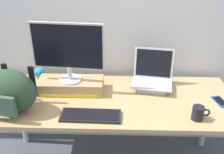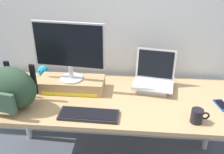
{
  "view_description": "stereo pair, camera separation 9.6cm",
  "coord_description": "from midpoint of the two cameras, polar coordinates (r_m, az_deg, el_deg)",
  "views": [
    {
      "loc": [
        0.05,
        -1.68,
        1.8
      ],
      "look_at": [
        0.0,
        0.0,
        0.91
      ],
      "focal_mm": 41.77,
      "sensor_mm": 36.0,
      "label": 1
    },
    {
      "loc": [
        0.15,
        -1.67,
        1.8
      ],
      "look_at": [
        0.0,
        0.0,
        0.91
      ],
      "focal_mm": 41.77,
      "sensor_mm": 36.0,
      "label": 2
    }
  ],
  "objects": [
    {
      "name": "external_keyboard",
      "position": [
        1.79,
        -6.25,
        -8.41
      ],
      "size": [
        0.41,
        0.16,
        0.02
      ],
      "rotation": [
        0.0,
        0.0,
        -0.02
      ],
      "color": "black",
      "rests_on": "desk"
    },
    {
      "name": "back_wall",
      "position": [
        2.2,
        -0.9,
        14.94
      ],
      "size": [
        7.0,
        0.1,
        2.6
      ],
      "primitive_type": "cube",
      "color": "silver",
      "rests_on": "ground"
    },
    {
      "name": "toner_box_yellow",
      "position": [
        2.09,
        -10.32,
        -1.84
      ],
      "size": [
        0.51,
        0.21,
        0.1
      ],
      "color": "tan",
      "rests_on": "desk"
    },
    {
      "name": "messenger_backpack",
      "position": [
        1.92,
        -22.83,
        -2.93
      ],
      "size": [
        0.41,
        0.32,
        0.31
      ],
      "rotation": [
        0.0,
        0.0,
        -0.19
      ],
      "color": "#28422D",
      "rests_on": "desk"
    },
    {
      "name": "cell_phone",
      "position": [
        2.08,
        21.36,
        -5.03
      ],
      "size": [
        0.1,
        0.16,
        0.01
      ],
      "rotation": [
        0.0,
        0.0,
        0.24
      ],
      "color": "#19479E",
      "rests_on": "desk"
    },
    {
      "name": "open_laptop",
      "position": [
        2.12,
        7.47,
        -0.84
      ],
      "size": [
        0.35,
        0.3,
        0.3
      ],
      "rotation": [
        0.0,
        0.0,
        -0.16
      ],
      "color": "#ADADB2",
      "rests_on": "desk"
    },
    {
      "name": "desktop_monitor",
      "position": [
        1.96,
        -11.08,
        5.79
      ],
      "size": [
        0.54,
        0.18,
        0.46
      ],
      "rotation": [
        0.0,
        0.0,
        -0.1
      ],
      "color": "silver",
      "rests_on": "toner_box_yellow"
    },
    {
      "name": "coffee_mug",
      "position": [
        1.82,
        16.92,
        -7.57
      ],
      "size": [
        0.12,
        0.08,
        0.1
      ],
      "color": "black",
      "rests_on": "desk"
    },
    {
      "name": "desk",
      "position": [
        2.03,
        -1.37,
        -6.2
      ],
      "size": [
        1.86,
        0.74,
        0.73
      ],
      "color": "tan",
      "rests_on": "ground"
    },
    {
      "name": "plush_toy",
      "position": [
        2.35,
        -16.66,
        0.9
      ],
      "size": [
        0.1,
        0.1,
        0.1
      ],
      "color": "#2393CC",
      "rests_on": "desk"
    }
  ]
}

